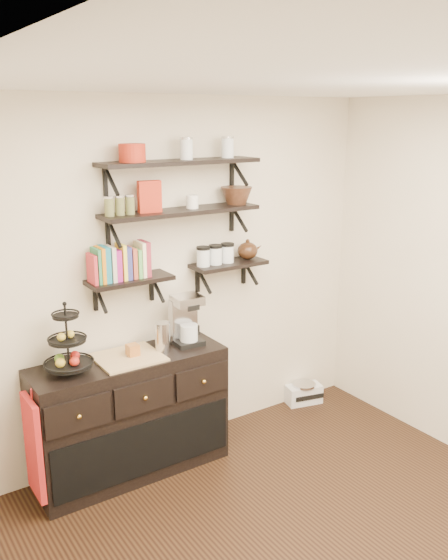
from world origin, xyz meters
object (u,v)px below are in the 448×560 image
sideboard (131,416)px  radio (304,393)px  coffee_maker (186,320)px  fruit_stand (68,349)px

sideboard → radio: sideboard is taller
sideboard → radio: 1.81m
coffee_maker → sideboard: bearing=-173.6°
radio → coffee_maker: bearing=-161.9°
radio → sideboard: bearing=-162.3°
fruit_stand → coffee_maker: 0.91m
fruit_stand → coffee_maker: fruit_stand is taller
fruit_stand → radio: (2.19, 0.12, -0.97)m
sideboard → coffee_maker: 0.79m
sideboard → coffee_maker: coffee_maker is taller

